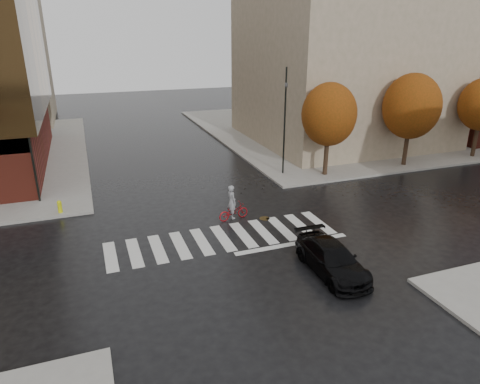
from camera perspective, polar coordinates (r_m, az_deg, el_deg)
The scene contains 12 objects.
ground at distance 21.38m, azimuth -1.88°, elevation -6.73°, with size 120.00×120.00×0.00m, color black.
sidewalk_ne at distance 48.41m, azimuth 14.21°, elevation 8.39°, with size 30.00×30.00×0.15m, color gray.
crosswalk at distance 21.80m, azimuth -2.30°, elevation -6.15°, with size 12.00×3.00×0.01m, color silver.
building_ne_tan at distance 41.87m, azimuth 13.73°, elevation 19.16°, with size 16.00×16.00×18.00m, color gray.
tree_ne_a at distance 30.48m, azimuth 11.79°, elevation 10.07°, with size 3.80×3.80×6.50m.
tree_ne_b at distance 34.63m, azimuth 21.90°, elevation 10.54°, with size 4.20×4.20×6.89m.
sedan at distance 19.03m, azimuth 12.15°, elevation -8.71°, with size 1.80×4.44×1.29m, color black.
cyclist at distance 23.59m, azimuth -0.97°, elevation -2.15°, with size 1.85×0.90×2.02m.
traffic_light_nw at distance 27.70m, azimuth -26.28°, elevation 6.17°, with size 0.19×0.16×6.71m.
traffic_light_ne at distance 30.31m, azimuth 6.01°, elevation 10.24°, with size 0.21×0.23×7.45m.
fire_hydrant at distance 26.31m, azimuth -22.92°, elevation -1.71°, with size 0.26×0.26×0.73m.
manhole at distance 24.01m, azimuth 3.29°, elevation -3.53°, with size 0.58×0.58×0.01m, color #453518.
Camera 1 is at (-5.90, -18.05, 9.82)m, focal length 32.00 mm.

